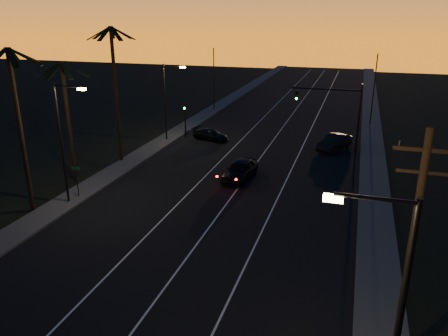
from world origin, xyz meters
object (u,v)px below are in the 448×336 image
(signal_mast, at_px, (336,105))
(right_car, at_px, (335,142))
(lead_car, at_px, (240,170))
(cross_car, at_px, (210,135))
(utility_pole, at_px, (411,251))

(signal_mast, bearing_deg, right_car, -37.63)
(signal_mast, xyz_separation_m, lead_car, (-7.05, -11.30, -3.93))
(lead_car, xyz_separation_m, cross_car, (-6.45, 11.03, -0.22))
(right_car, bearing_deg, cross_car, -179.44)
(lead_car, relative_size, right_car, 1.08)
(utility_pole, distance_m, cross_car, 35.04)
(lead_car, bearing_deg, right_car, 57.04)
(signal_mast, bearing_deg, cross_car, -178.83)
(signal_mast, height_order, cross_car, signal_mast)
(signal_mast, xyz_separation_m, cross_car, (-13.50, -0.28, -4.15))
(right_car, bearing_deg, utility_pole, -81.84)
(cross_car, bearing_deg, signal_mast, 1.17)
(lead_car, relative_size, cross_car, 1.23)
(utility_pole, height_order, right_car, utility_pole)
(utility_pole, height_order, lead_car, utility_pole)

